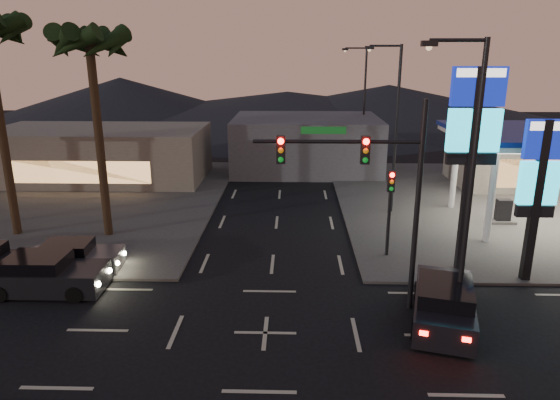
{
  "coord_description": "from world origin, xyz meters",
  "views": [
    {
      "loc": [
        0.95,
        -15.56,
        9.52
      ],
      "look_at": [
        0.35,
        6.48,
        3.0
      ],
      "focal_mm": 32.0,
      "sensor_mm": 36.0,
      "label": 1
    }
  ],
  "objects_px": {
    "pylon_sign_short": "(539,177)",
    "suv_station": "(444,303)",
    "car_lane_a_front": "(45,275)",
    "pylon_sign_tall": "(474,131)",
    "car_lane_b_front": "(73,258)",
    "traffic_signal_mast": "(371,177)"
  },
  "relations": [
    {
      "from": "pylon_sign_short",
      "to": "suv_station",
      "type": "height_order",
      "value": "pylon_sign_short"
    },
    {
      "from": "car_lane_a_front",
      "to": "suv_station",
      "type": "relative_size",
      "value": 0.94
    },
    {
      "from": "pylon_sign_tall",
      "to": "pylon_sign_short",
      "type": "bearing_deg",
      "value": -21.8
    },
    {
      "from": "pylon_sign_short",
      "to": "car_lane_b_front",
      "type": "bearing_deg",
      "value": 178.48
    },
    {
      "from": "pylon_sign_short",
      "to": "car_lane_b_front",
      "type": "distance_m",
      "value": 20.38
    },
    {
      "from": "pylon_sign_tall",
      "to": "car_lane_a_front",
      "type": "distance_m",
      "value": 18.81
    },
    {
      "from": "pylon_sign_tall",
      "to": "car_lane_a_front",
      "type": "xyz_separation_m",
      "value": [
        -17.75,
        -2.54,
        -5.66
      ]
    },
    {
      "from": "traffic_signal_mast",
      "to": "car_lane_b_front",
      "type": "relative_size",
      "value": 1.85
    },
    {
      "from": "car_lane_b_front",
      "to": "pylon_sign_tall",
      "type": "bearing_deg",
      "value": 1.54
    },
    {
      "from": "pylon_sign_short",
      "to": "traffic_signal_mast",
      "type": "height_order",
      "value": "traffic_signal_mast"
    },
    {
      "from": "pylon_sign_short",
      "to": "suv_station",
      "type": "xyz_separation_m",
      "value": [
        -4.52,
        -3.54,
        -3.9
      ]
    },
    {
      "from": "traffic_signal_mast",
      "to": "car_lane_b_front",
      "type": "xyz_separation_m",
      "value": [
        -12.73,
        3.04,
        -4.59
      ]
    },
    {
      "from": "car_lane_b_front",
      "to": "pylon_sign_short",
      "type": "bearing_deg",
      "value": -1.52
    },
    {
      "from": "car_lane_a_front",
      "to": "car_lane_b_front",
      "type": "xyz_separation_m",
      "value": [
        0.28,
        2.07,
        -0.1
      ]
    },
    {
      "from": "pylon_sign_tall",
      "to": "suv_station",
      "type": "relative_size",
      "value": 1.73
    },
    {
      "from": "pylon_sign_tall",
      "to": "traffic_signal_mast",
      "type": "distance_m",
      "value": 6.02
    },
    {
      "from": "pylon_sign_short",
      "to": "suv_station",
      "type": "relative_size",
      "value": 1.35
    },
    {
      "from": "traffic_signal_mast",
      "to": "suv_station",
      "type": "bearing_deg",
      "value": -20.64
    },
    {
      "from": "pylon_sign_short",
      "to": "suv_station",
      "type": "bearing_deg",
      "value": -141.96
    },
    {
      "from": "traffic_signal_mast",
      "to": "car_lane_b_front",
      "type": "height_order",
      "value": "traffic_signal_mast"
    },
    {
      "from": "traffic_signal_mast",
      "to": "car_lane_a_front",
      "type": "bearing_deg",
      "value": 175.71
    },
    {
      "from": "car_lane_a_front",
      "to": "suv_station",
      "type": "bearing_deg",
      "value": -7.25
    }
  ]
}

